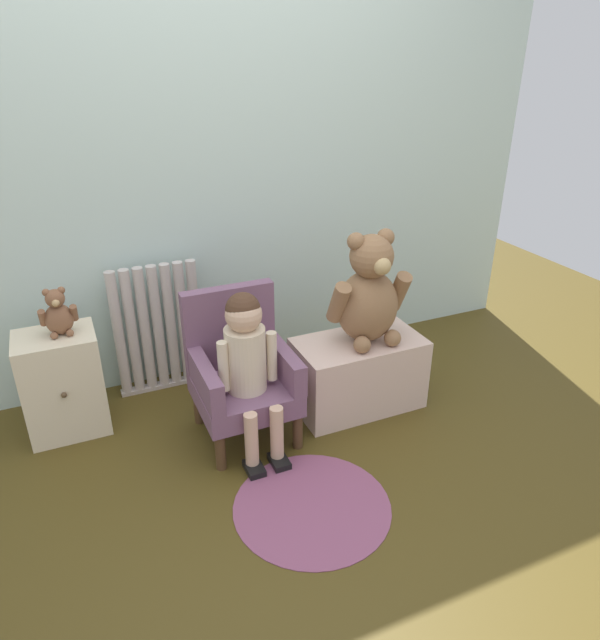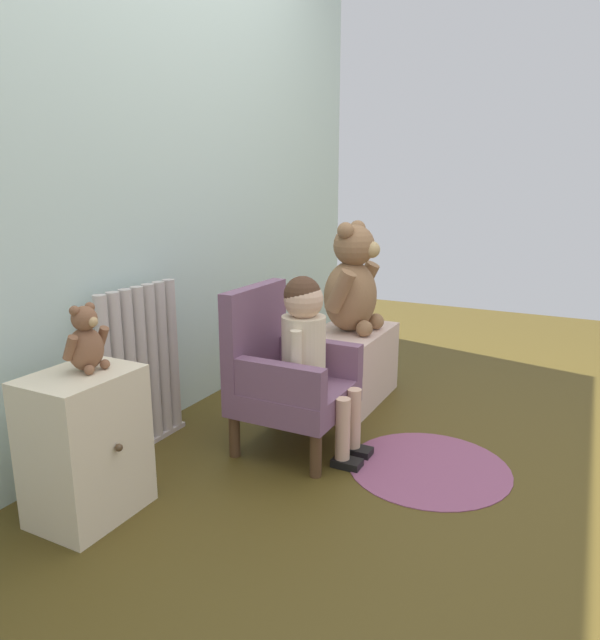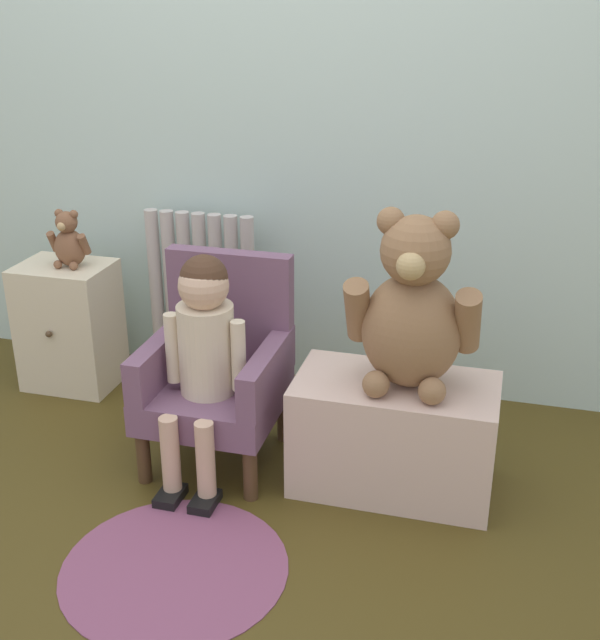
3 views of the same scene
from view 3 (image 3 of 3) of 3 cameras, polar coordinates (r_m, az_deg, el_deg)
The scene contains 10 objects.
ground_plane at distance 2.33m, azimuth -9.80°, elevation -15.18°, with size 6.00×6.00×0.00m, color #483A14.
back_wall at distance 2.88m, azimuth -1.94°, elevation 18.41°, with size 3.80×0.05×2.40m, color silver.
radiator at distance 3.04m, azimuth -6.97°, elevation 1.54°, with size 0.43×0.05×0.66m.
small_dresser at distance 3.12m, azimuth -16.05°, elevation -0.36°, with size 0.33×0.28×0.48m.
child_armchair at distance 2.54m, azimuth -5.76°, elevation -3.45°, with size 0.41×0.41×0.65m.
child_figure at distance 2.38m, azimuth -6.83°, elevation -1.32°, with size 0.25×0.35×0.70m.
low_bench at distance 2.44m, azimuth 6.69°, elevation -8.09°, with size 0.59×0.32×0.35m, color beige.
large_teddy_bear at distance 2.26m, azimuth 7.99°, elevation 0.60°, with size 0.38×0.27×0.52m.
small_teddy_bear at distance 3.00m, azimuth -16.11°, elevation 5.38°, with size 0.15×0.11×0.21m.
floor_rug at distance 2.23m, azimuth -8.90°, elevation -17.00°, with size 0.60×0.60×0.01m, color #864866.
Camera 3 is at (0.84, -1.64, 1.42)m, focal length 45.00 mm.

